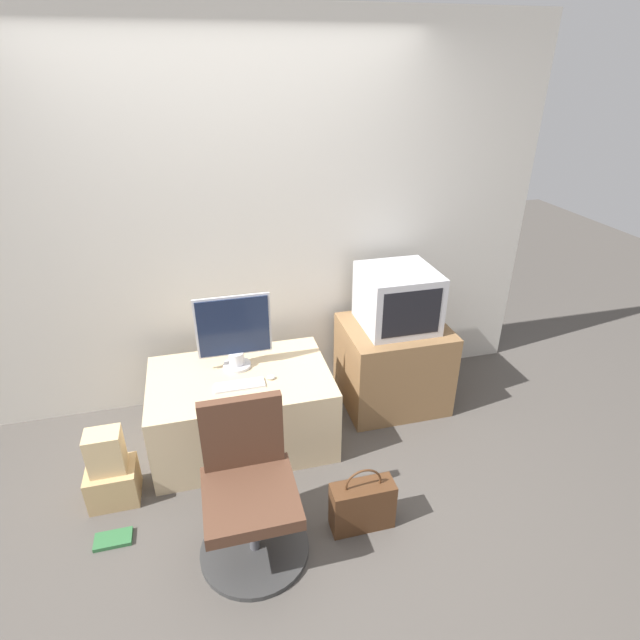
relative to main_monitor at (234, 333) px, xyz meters
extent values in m
plane|color=#4C4742|center=(0.09, -0.84, -0.77)|extent=(12.00, 12.00, 0.00)
cube|color=beige|center=(0.09, 0.49, 0.53)|extent=(4.40, 0.05, 2.60)
cube|color=#CCB289|center=(0.00, -0.11, -0.51)|extent=(1.14, 0.75, 0.52)
cube|color=olive|center=(1.13, 0.07, -0.46)|extent=(0.72, 0.62, 0.63)
cylinder|color=silver|center=(0.00, 0.00, -0.24)|extent=(0.18, 0.18, 0.02)
cylinder|color=silver|center=(0.00, 0.00, -0.19)|extent=(0.10, 0.10, 0.09)
cube|color=silver|center=(0.00, 0.00, 0.05)|extent=(0.47, 0.01, 0.41)
cube|color=#19233D|center=(0.00, 0.00, 0.05)|extent=(0.44, 0.02, 0.38)
cube|color=silver|center=(-0.01, -0.23, -0.24)|extent=(0.30, 0.10, 0.01)
ellipsoid|color=silver|center=(0.19, -0.20, -0.24)|extent=(0.05, 0.04, 0.03)
cube|color=#B7B7BC|center=(1.14, 0.10, 0.07)|extent=(0.49, 0.50, 0.41)
cube|color=black|center=(1.14, -0.15, 0.07)|extent=(0.40, 0.01, 0.32)
cylinder|color=#333333|center=(-0.05, -1.00, -0.76)|extent=(0.57, 0.57, 0.03)
cylinder|color=#4C4C51|center=(-0.05, -1.00, -0.58)|extent=(0.05, 0.05, 0.32)
cube|color=#513323|center=(-0.05, -1.00, -0.38)|extent=(0.46, 0.46, 0.07)
cube|color=#513323|center=(-0.05, -0.80, -0.14)|extent=(0.41, 0.05, 0.41)
cube|color=tan|center=(-0.79, -0.44, -0.66)|extent=(0.28, 0.23, 0.23)
cube|color=#D1B27F|center=(-0.79, -0.44, -0.42)|extent=(0.19, 0.15, 0.26)
cube|color=#4C2D19|center=(0.54, -0.98, -0.63)|extent=(0.35, 0.13, 0.29)
torus|color=#4C2D19|center=(0.54, -0.98, -0.46)|extent=(0.20, 0.01, 0.20)
cube|color=#2D6638|center=(-0.78, -0.75, -0.76)|extent=(0.19, 0.11, 0.02)
camera|label=1|loc=(-0.16, -2.80, 1.52)|focal=28.00mm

